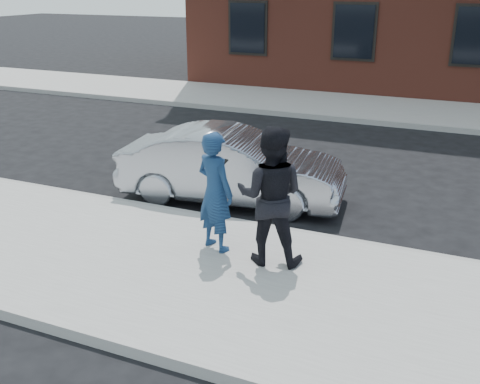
% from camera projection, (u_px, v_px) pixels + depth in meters
% --- Properties ---
extents(ground, '(100.00, 100.00, 0.00)m').
position_uv_depth(ground, '(408.00, 317.00, 6.76)').
color(ground, black).
rests_on(ground, ground).
extents(near_sidewalk, '(50.00, 3.50, 0.15)m').
position_uv_depth(near_sidewalk, '(406.00, 322.00, 6.52)').
color(near_sidewalk, gray).
rests_on(near_sidewalk, ground).
extents(near_curb, '(50.00, 0.10, 0.15)m').
position_uv_depth(near_curb, '(424.00, 257.00, 8.07)').
color(near_curb, '#999691').
rests_on(near_curb, ground).
extents(far_sidewalk, '(50.00, 3.50, 0.15)m').
position_uv_depth(far_sidewalk, '(461.00, 116.00, 16.40)').
color(far_sidewalk, gray).
rests_on(far_sidewalk, ground).
extents(far_curb, '(50.00, 0.10, 0.15)m').
position_uv_depth(far_curb, '(458.00, 130.00, 14.85)').
color(far_curb, '#999691').
rests_on(far_curb, ground).
extents(silver_sedan, '(4.18, 1.91, 1.33)m').
position_uv_depth(silver_sedan, '(231.00, 166.00, 10.08)').
color(silver_sedan, '#999BA3').
rests_on(silver_sedan, ground).
extents(man_hoodie, '(0.74, 0.62, 1.74)m').
position_uv_depth(man_hoodie, '(215.00, 192.00, 7.87)').
color(man_hoodie, navy).
rests_on(man_hoodie, near_sidewalk).
extents(man_peacoat, '(1.06, 0.90, 1.92)m').
position_uv_depth(man_peacoat, '(271.00, 196.00, 7.47)').
color(man_peacoat, black).
rests_on(man_peacoat, near_sidewalk).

